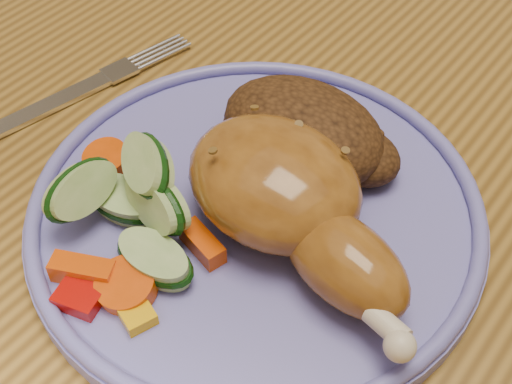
% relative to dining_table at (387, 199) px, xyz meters
% --- Properties ---
extents(dining_table, '(0.90, 1.40, 0.75)m').
position_rel_dining_table_xyz_m(dining_table, '(0.00, 0.00, 0.00)').
color(dining_table, olive).
rests_on(dining_table, ground).
extents(plate, '(0.29, 0.29, 0.01)m').
position_rel_dining_table_xyz_m(plate, '(-0.03, -0.14, 0.09)').
color(plate, '#6764BB').
rests_on(plate, dining_table).
extents(plate_rim, '(0.29, 0.29, 0.01)m').
position_rel_dining_table_xyz_m(plate_rim, '(-0.03, -0.14, 0.10)').
color(plate_rim, '#6764BB').
rests_on(plate_rim, plate).
extents(chicken_leg, '(0.18, 0.10, 0.06)m').
position_rel_dining_table_xyz_m(chicken_leg, '(-0.00, -0.14, 0.12)').
color(chicken_leg, '#925A1E').
rests_on(chicken_leg, plate).
extents(rice_pilaf, '(0.12, 0.08, 0.05)m').
position_rel_dining_table_xyz_m(rice_pilaf, '(-0.03, -0.08, 0.11)').
color(rice_pilaf, '#432710').
rests_on(rice_pilaf, plate).
extents(vegetable_pile, '(0.13, 0.12, 0.06)m').
position_rel_dining_table_xyz_m(vegetable_pile, '(-0.08, -0.20, 0.11)').
color(vegetable_pile, '#A50A05').
rests_on(vegetable_pile, plate).
extents(fork, '(0.05, 0.17, 0.00)m').
position_rel_dining_table_xyz_m(fork, '(-0.21, -0.13, 0.09)').
color(fork, silver).
rests_on(fork, dining_table).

